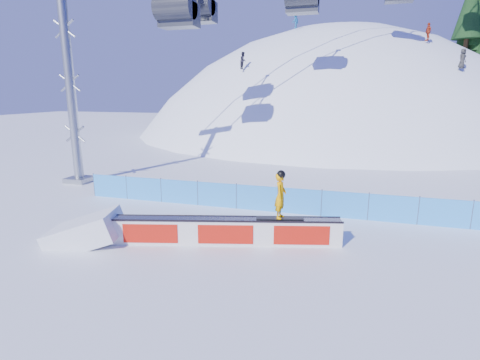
% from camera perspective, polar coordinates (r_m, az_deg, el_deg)
% --- Properties ---
extents(ground, '(160.00, 160.00, 0.00)m').
position_cam_1_polar(ground, '(13.35, 6.33, -11.04)').
color(ground, white).
rests_on(ground, ground).
extents(snow_hill, '(64.00, 64.00, 64.00)m').
position_cam_1_polar(snow_hill, '(58.92, 13.21, -10.60)').
color(snow_hill, white).
rests_on(snow_hill, ground).
extents(safety_fence, '(22.05, 0.05, 1.30)m').
position_cam_1_polar(safety_fence, '(17.33, 9.00, -3.24)').
color(safety_fence, '#2D8DEB').
rests_on(safety_fence, ground).
extents(rail_box, '(8.29, 2.68, 1.01)m').
position_cam_1_polar(rail_box, '(13.86, -2.16, -7.79)').
color(rail_box, silver).
rests_on(rail_box, ground).
extents(snow_ramp, '(3.06, 2.33, 1.70)m').
position_cam_1_polar(snow_ramp, '(15.32, -22.40, -8.73)').
color(snow_ramp, white).
rests_on(snow_ramp, ground).
extents(snowboarder, '(1.73, 0.73, 1.79)m').
position_cam_1_polar(snowboarder, '(13.43, 6.20, -2.31)').
color(snowboarder, black).
rests_on(snowboarder, rail_box).
extents(distant_skiers, '(20.28, 10.64, 6.87)m').
position_cam_1_polar(distant_skiers, '(41.65, 14.77, 19.98)').
color(distant_skiers, black).
rests_on(distant_skiers, ground).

